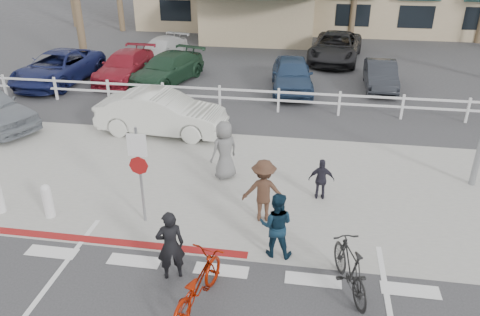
% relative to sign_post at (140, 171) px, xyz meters
% --- Properties ---
extents(ground, '(140.00, 140.00, 0.00)m').
position_rel_sign_post_xyz_m(ground, '(2.30, -2.20, -1.45)').
color(ground, '#333335').
extents(sidewalk_plaza, '(22.00, 7.00, 0.01)m').
position_rel_sign_post_xyz_m(sidewalk_plaza, '(2.30, 2.30, -1.44)').
color(sidewalk_plaza, gray).
rests_on(sidewalk_plaza, ground).
extents(cross_street, '(40.00, 5.00, 0.01)m').
position_rel_sign_post_xyz_m(cross_street, '(2.30, 6.30, -1.45)').
color(cross_street, '#333335').
rests_on(cross_street, ground).
extents(parking_lot, '(50.00, 16.00, 0.01)m').
position_rel_sign_post_xyz_m(parking_lot, '(2.30, 15.80, -1.45)').
color(parking_lot, '#333335').
rests_on(parking_lot, ground).
extents(curb_red, '(7.00, 0.25, 0.02)m').
position_rel_sign_post_xyz_m(curb_red, '(-0.70, -1.00, -1.44)').
color(curb_red, maroon).
rests_on(curb_red, ground).
extents(rail_fence, '(29.40, 0.16, 1.00)m').
position_rel_sign_post_xyz_m(rail_fence, '(2.80, 8.30, -0.95)').
color(rail_fence, silver).
rests_on(rail_fence, ground).
extents(sign_post, '(0.50, 0.10, 2.90)m').
position_rel_sign_post_xyz_m(sign_post, '(0.00, 0.00, 0.00)').
color(sign_post, gray).
rests_on(sign_post, ground).
extents(bollard_0, '(0.26, 0.26, 0.95)m').
position_rel_sign_post_xyz_m(bollard_0, '(-2.50, -0.20, -0.97)').
color(bollard_0, silver).
rests_on(bollard_0, ground).
extents(bike_red, '(1.13, 2.09, 1.04)m').
position_rel_sign_post_xyz_m(bike_red, '(2.04, -2.68, -0.93)').
color(bike_red, '#7F1401').
rests_on(bike_red, ground).
extents(rider_red, '(0.70, 0.60, 1.63)m').
position_rel_sign_post_xyz_m(rider_red, '(1.30, -1.93, -0.63)').
color(rider_red, black).
rests_on(rider_red, ground).
extents(bike_black, '(1.06, 1.94, 1.12)m').
position_rel_sign_post_xyz_m(bike_black, '(5.01, -1.75, -0.89)').
color(bike_black, black).
rests_on(bike_black, ground).
extents(rider_black, '(0.80, 0.63, 1.60)m').
position_rel_sign_post_xyz_m(rider_black, '(3.41, -0.82, -0.65)').
color(rider_black, '#0C2233').
rests_on(rider_black, ground).
extents(pedestrian_a, '(1.14, 0.73, 1.68)m').
position_rel_sign_post_xyz_m(pedestrian_a, '(2.97, 0.56, -0.61)').
color(pedestrian_a, '#442B1D').
rests_on(pedestrian_a, ground).
extents(pedestrian_child, '(0.71, 0.32, 1.20)m').
position_rel_sign_post_xyz_m(pedestrian_child, '(4.42, 1.82, -0.85)').
color(pedestrian_child, '#24222E').
rests_on(pedestrian_child, ground).
extents(pedestrian_b, '(1.02, 1.01, 1.78)m').
position_rel_sign_post_xyz_m(pedestrian_b, '(1.58, 2.61, -0.56)').
color(pedestrian_b, slate).
rests_on(pedestrian_b, ground).
extents(car_white_sedan, '(4.70, 1.87, 1.52)m').
position_rel_sign_post_xyz_m(car_white_sedan, '(-1.27, 5.56, -0.69)').
color(car_white_sedan, silver).
rests_on(car_white_sedan, ground).
extents(lot_car_0, '(2.90, 5.50, 1.47)m').
position_rel_sign_post_xyz_m(lot_car_0, '(-7.98, 10.61, -0.71)').
color(lot_car_0, '#151C4D').
rests_on(lot_car_0, ground).
extents(lot_car_1, '(3.18, 5.00, 1.35)m').
position_rel_sign_post_xyz_m(lot_car_1, '(-2.88, 11.47, -0.77)').
color(lot_car_1, '#1B3A26').
rests_on(lot_car_1, ground).
extents(lot_car_2, '(2.22, 4.58, 1.51)m').
position_rel_sign_post_xyz_m(lot_car_2, '(3.06, 11.18, -0.70)').
color(lot_car_2, navy).
rests_on(lot_car_2, ground).
extents(lot_car_3, '(1.38, 3.81, 1.25)m').
position_rel_sign_post_xyz_m(lot_car_3, '(7.07, 12.10, -0.82)').
color(lot_car_3, black).
rests_on(lot_car_3, ground).
extents(lot_car_4, '(2.56, 4.41, 1.20)m').
position_rel_sign_post_xyz_m(lot_car_4, '(-4.44, 15.45, -0.85)').
color(lot_car_4, silver).
rests_on(lot_car_4, ground).
extents(lot_car_5, '(3.26, 5.77, 1.52)m').
position_rel_sign_post_xyz_m(lot_car_5, '(5.13, 16.79, -0.69)').
color(lot_car_5, black).
rests_on(lot_car_5, ground).
extents(lot_car_6, '(2.04, 4.65, 1.33)m').
position_rel_sign_post_xyz_m(lot_car_6, '(-5.05, 11.58, -0.78)').
color(lot_car_6, maroon).
rests_on(lot_car_6, ground).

